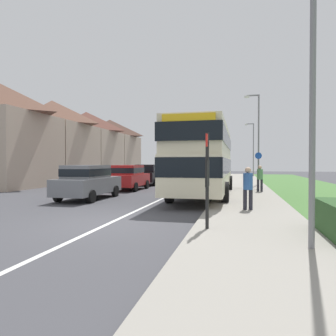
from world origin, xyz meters
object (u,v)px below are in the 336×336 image
at_px(parked_car_grey, 88,181).
at_px(street_lamp_near, 308,32).
at_px(parked_car_black, 148,174).
at_px(street_lamp_mid, 257,134).
at_px(parked_car_red, 128,176).
at_px(street_lamp_far, 253,146).
at_px(cycle_route_sign, 258,169).
at_px(double_decker_bus, 204,157).
at_px(pedestrian_at_stop, 248,186).
at_px(parked_car_silver, 164,172).
at_px(pedestrian_walking_away, 260,177).
at_px(bus_stop_sign, 207,174).

relative_size(parked_car_grey, street_lamp_near, 0.57).
bearing_deg(parked_car_black, street_lamp_mid, 3.64).
height_order(parked_car_red, street_lamp_far, street_lamp_far).
xyz_separation_m(cycle_route_sign, street_lamp_near, (0.07, -14.55, 2.99)).
xyz_separation_m(double_decker_bus, cycle_route_sign, (3.08, 4.63, -0.72)).
bearing_deg(pedestrian_at_stop, cycle_route_sign, 84.51).
bearing_deg(parked_car_silver, parked_car_black, -89.92).
relative_size(pedestrian_walking_away, street_lamp_far, 0.24).
bearing_deg(pedestrian_at_stop, double_decker_bus, 112.94).
bearing_deg(parked_car_grey, parked_car_red, 88.94).
xyz_separation_m(parked_car_red, parked_car_black, (-0.07, 4.90, 0.01)).
xyz_separation_m(parked_car_black, cycle_route_sign, (8.57, -3.10, 0.51)).
bearing_deg(double_decker_bus, parked_car_red, 152.46).
distance_m(cycle_route_sign, street_lamp_near, 14.86).
height_order(parked_car_grey, pedestrian_walking_away, parked_car_grey).
bearing_deg(street_lamp_near, bus_stop_sign, 147.62).
distance_m(double_decker_bus, parked_car_silver, 14.24).
xyz_separation_m(double_decker_bus, parked_car_red, (-5.43, 2.83, -1.23)).
bearing_deg(parked_car_black, cycle_route_sign, -19.89).
distance_m(pedestrian_walking_away, bus_stop_sign, 11.07).
xyz_separation_m(parked_car_grey, parked_car_black, (0.03, 10.32, -0.01)).
bearing_deg(street_lamp_far, parked_car_black, -118.86).
xyz_separation_m(parked_car_black, street_lamp_mid, (8.69, 0.55, 3.20)).
height_order(cycle_route_sign, street_lamp_near, street_lamp_near).
bearing_deg(parked_car_grey, street_lamp_near, -40.20).
bearing_deg(pedestrian_walking_away, parked_car_black, 147.49).
xyz_separation_m(parked_car_silver, pedestrian_walking_away, (8.53, -10.78, 0.06)).
xyz_separation_m(bus_stop_sign, street_lamp_far, (2.46, 32.61, 2.44)).
xyz_separation_m(bus_stop_sign, street_lamp_near, (2.12, -1.34, 2.88)).
height_order(parked_car_grey, street_lamp_far, street_lamp_far).
bearing_deg(street_lamp_far, parked_car_grey, -108.70).
relative_size(parked_car_black, bus_stop_sign, 1.52).
height_order(parked_car_silver, street_lamp_far, street_lamp_far).
distance_m(parked_car_red, street_lamp_near, 15.76).
height_order(parked_car_grey, parked_car_silver, parked_car_grey).
relative_size(parked_car_grey, street_lamp_far, 0.64).
distance_m(double_decker_bus, parked_car_red, 6.24).
bearing_deg(parked_car_red, cycle_route_sign, 11.92).
distance_m(cycle_route_sign, street_lamp_far, 19.57).
bearing_deg(street_lamp_near, double_decker_bus, 107.59).
distance_m(bus_stop_sign, street_lamp_far, 32.79).
distance_m(parked_car_red, cycle_route_sign, 8.71).
xyz_separation_m(parked_car_silver, cycle_route_sign, (8.58, -8.45, 0.51)).
relative_size(parked_car_silver, street_lamp_near, 0.52).
bearing_deg(parked_car_grey, pedestrian_walking_away, 29.75).
bearing_deg(bus_stop_sign, pedestrian_at_stop, 72.38).
relative_size(parked_car_black, street_lamp_near, 0.51).
xyz_separation_m(parked_car_grey, street_lamp_near, (8.67, -7.33, 3.49)).
height_order(double_decker_bus, street_lamp_near, street_lamp_near).
bearing_deg(street_lamp_far, bus_stop_sign, -94.31).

